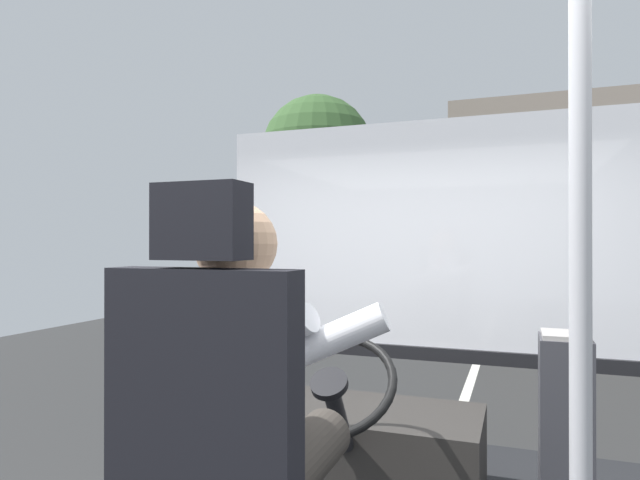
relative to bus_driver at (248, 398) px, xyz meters
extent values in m
cube|color=#2C2C2C|center=(0.09, 9.20, -1.47)|extent=(18.00, 44.00, 0.05)
cube|color=silver|center=(0.09, 9.20, -1.45)|extent=(0.12, 39.60, 0.00)
cube|color=black|center=(0.00, -0.23, 0.03)|extent=(0.48, 0.10, 0.66)
cube|color=black|center=(0.00, -0.23, 0.47)|extent=(0.22, 0.10, 0.18)
cylinder|color=#332D28|center=(0.09, 0.12, -0.21)|extent=(0.17, 0.51, 0.17)
cylinder|color=#332D28|center=(-0.09, 0.12, -0.21)|extent=(0.17, 0.51, 0.17)
cylinder|color=silver|center=(0.00, -0.07, 0.01)|extent=(0.30, 0.30, 0.62)
cube|color=maroon|center=(0.00, 0.09, 0.09)|extent=(0.06, 0.01, 0.38)
sphere|color=tan|center=(0.00, -0.07, 0.42)|extent=(0.22, 0.22, 0.22)
cylinder|color=silver|center=(0.10, 0.17, 0.10)|extent=(0.52, 0.19, 0.30)
cylinder|color=silver|center=(-0.10, 0.17, 0.10)|extent=(0.52, 0.19, 0.30)
cube|color=#282623|center=(0.00, 1.17, -0.57)|extent=(1.10, 0.56, 0.40)
cylinder|color=black|center=(0.00, 0.78, -0.29)|extent=(0.07, 0.28, 0.36)
torus|color=black|center=(0.00, 0.67, -0.13)|extent=(0.53, 0.46, 0.33)
cylinder|color=black|center=(0.00, 0.67, -0.13)|extent=(0.15, 0.14, 0.11)
cylinder|color=#B7B7BC|center=(0.81, -0.10, 0.20)|extent=(0.04, 0.04, 1.94)
cube|color=#333338|center=(0.88, 1.20, -0.37)|extent=(0.21, 0.25, 0.79)
cube|color=#9E9993|center=(0.88, 1.20, 0.03)|extent=(0.19, 0.23, 0.02)
cube|color=white|center=(0.09, 2.02, 0.48)|extent=(2.50, 0.01, 1.40)
cube|color=black|center=(0.09, 2.02, -0.26)|extent=(2.50, 0.08, 0.08)
cylinder|color=#4C3828|center=(-4.40, 12.32, 0.24)|extent=(0.31, 0.31, 3.37)
sphere|color=#385C2D|center=(-4.40, 12.32, 2.90)|extent=(3.00, 3.00, 3.00)
camera|label=1|loc=(0.69, -1.31, 0.43)|focal=30.19mm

